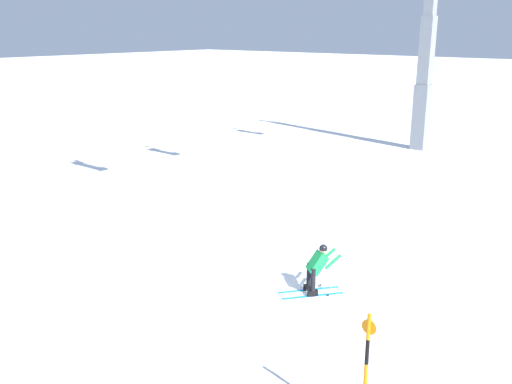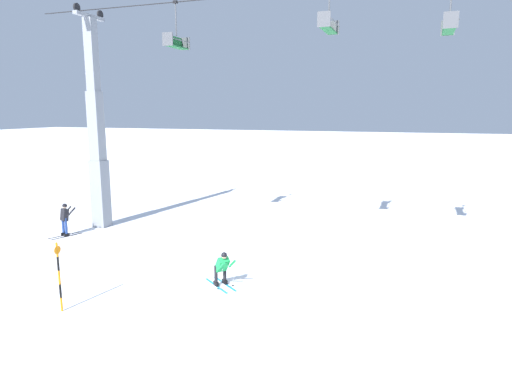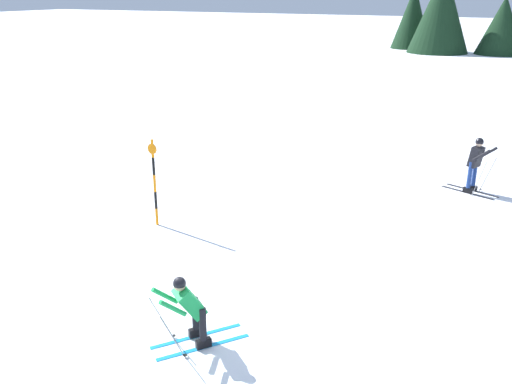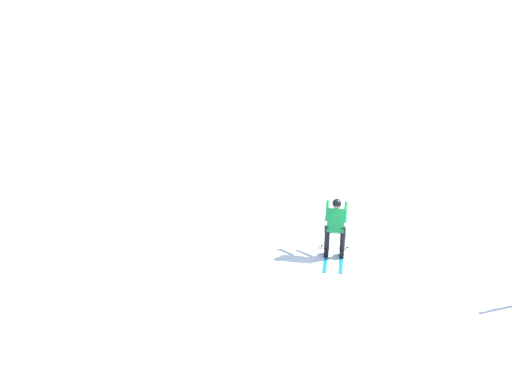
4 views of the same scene
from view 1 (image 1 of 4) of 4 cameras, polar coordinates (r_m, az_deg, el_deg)
ground_plane at (r=15.48m, az=7.24°, el=-11.13°), size 260.00×260.00×0.00m
skier_carving_main at (r=15.73m, az=6.19°, el=-7.38°), size 1.69×1.50×1.54m
lift_tower_far at (r=35.19m, az=16.69°, el=12.19°), size 0.85×2.67×12.14m
trail_marker_pole at (r=10.58m, az=11.01°, el=-17.30°), size 0.07×0.28×2.40m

